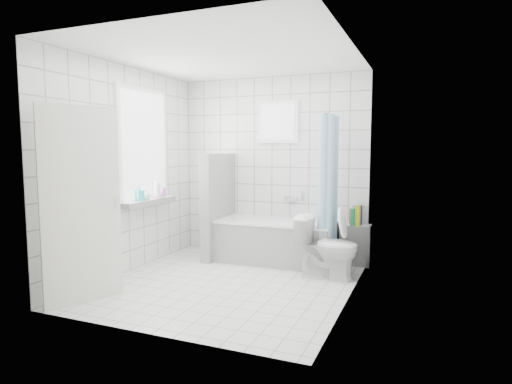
% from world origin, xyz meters
% --- Properties ---
extents(ground, '(3.00, 3.00, 0.00)m').
position_xyz_m(ground, '(0.00, 0.00, 0.00)').
color(ground, white).
rests_on(ground, ground).
extents(ceiling, '(3.00, 3.00, 0.00)m').
position_xyz_m(ceiling, '(0.00, 0.00, 2.60)').
color(ceiling, white).
rests_on(ceiling, ground).
extents(wall_back, '(2.80, 0.02, 2.60)m').
position_xyz_m(wall_back, '(0.00, 1.50, 1.30)').
color(wall_back, white).
rests_on(wall_back, ground).
extents(wall_front, '(2.80, 0.02, 2.60)m').
position_xyz_m(wall_front, '(0.00, -1.50, 1.30)').
color(wall_front, white).
rests_on(wall_front, ground).
extents(wall_left, '(0.02, 3.00, 2.60)m').
position_xyz_m(wall_left, '(-1.40, 0.00, 1.30)').
color(wall_left, white).
rests_on(wall_left, ground).
extents(wall_right, '(0.02, 3.00, 2.60)m').
position_xyz_m(wall_right, '(1.40, 0.00, 1.30)').
color(wall_right, white).
rests_on(wall_right, ground).
extents(window_left, '(0.01, 0.90, 1.40)m').
position_xyz_m(window_left, '(-1.35, 0.30, 1.60)').
color(window_left, white).
rests_on(window_left, wall_left).
extents(window_back, '(0.50, 0.01, 0.50)m').
position_xyz_m(window_back, '(0.10, 1.46, 1.95)').
color(window_back, white).
rests_on(window_back, wall_back).
extents(window_sill, '(0.18, 1.02, 0.08)m').
position_xyz_m(window_sill, '(-1.31, 0.30, 0.86)').
color(window_sill, white).
rests_on(window_sill, wall_left).
extents(door, '(0.37, 0.74, 2.00)m').
position_xyz_m(door, '(-1.08, -1.12, 1.00)').
color(door, silver).
rests_on(door, ground).
extents(bathtub, '(1.61, 0.77, 0.58)m').
position_xyz_m(bathtub, '(0.20, 1.12, 0.29)').
color(bathtub, white).
rests_on(bathtub, ground).
extents(partition_wall, '(0.15, 0.85, 1.50)m').
position_xyz_m(partition_wall, '(-0.67, 1.07, 0.75)').
color(partition_wall, white).
rests_on(partition_wall, ground).
extents(tiled_ledge, '(0.40, 0.24, 0.55)m').
position_xyz_m(tiled_ledge, '(1.25, 1.38, 0.28)').
color(tiled_ledge, white).
rests_on(tiled_ledge, ground).
extents(toilet, '(0.75, 0.44, 0.76)m').
position_xyz_m(toilet, '(1.03, 0.65, 0.38)').
color(toilet, white).
rests_on(toilet, ground).
extents(curtain_rod, '(0.02, 0.80, 0.02)m').
position_xyz_m(curtain_rod, '(0.95, 1.10, 2.00)').
color(curtain_rod, silver).
rests_on(curtain_rod, wall_back).
extents(shower_curtain, '(0.14, 0.48, 1.78)m').
position_xyz_m(shower_curtain, '(0.95, 0.97, 1.10)').
color(shower_curtain, '#4793D1').
rests_on(shower_curtain, curtain_rod).
extents(tub_faucet, '(0.18, 0.06, 0.06)m').
position_xyz_m(tub_faucet, '(0.30, 1.46, 0.85)').
color(tub_faucet, silver).
rests_on(tub_faucet, wall_back).
extents(sill_bottles, '(0.17, 0.61, 0.29)m').
position_xyz_m(sill_bottles, '(-1.30, 0.36, 1.01)').
color(sill_bottles, white).
rests_on(sill_bottles, window_sill).
extents(ledge_bottles, '(0.18, 0.20, 0.27)m').
position_xyz_m(ledge_bottles, '(1.25, 1.35, 0.67)').
color(ledge_bottles, green).
rests_on(ledge_bottles, tiled_ledge).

